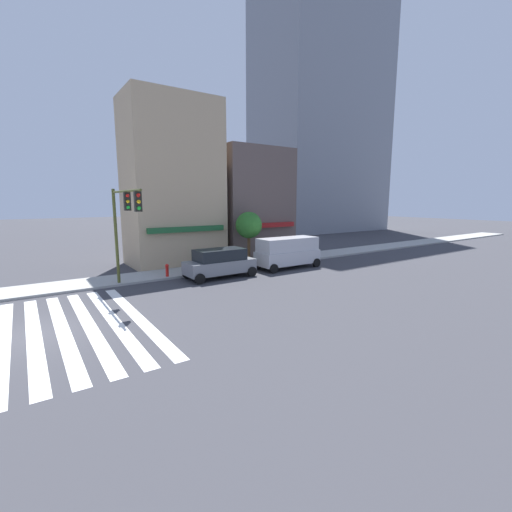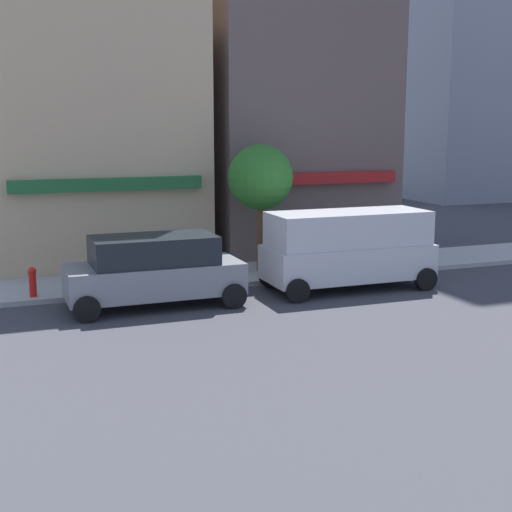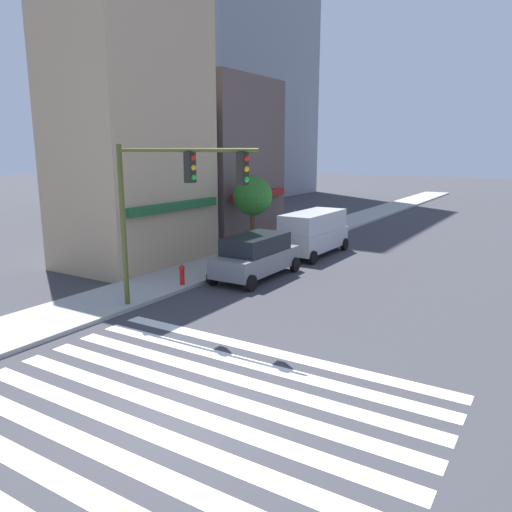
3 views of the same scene
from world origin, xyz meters
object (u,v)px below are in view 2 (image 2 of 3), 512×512
object	(u,v)px
suv_grey	(154,269)
van_silver	(348,247)
fire_hydrant	(32,280)
street_tree	(261,178)
pedestrian_red_jacket	(390,235)

from	to	relation	value
suv_grey	van_silver	bearing A→B (deg)	0.25
fire_hydrant	street_tree	size ratio (longest dim) A/B	0.21
pedestrian_red_jacket	fire_hydrant	xyz separation A→B (m)	(-12.07, -1.04, -0.46)
pedestrian_red_jacket	van_silver	bearing A→B (deg)	-156.04
suv_grey	fire_hydrant	size ratio (longest dim) A/B	5.59
street_tree	suv_grey	bearing A→B (deg)	-146.08
pedestrian_red_jacket	fire_hydrant	world-z (taller)	pedestrian_red_jacket
suv_grey	pedestrian_red_jacket	size ratio (longest dim) A/B	2.66
van_silver	pedestrian_red_jacket	xyz separation A→B (m)	(3.14, 2.74, -0.21)
van_silver	pedestrian_red_jacket	bearing A→B (deg)	41.59
suv_grey	fire_hydrant	bearing A→B (deg)	151.14
pedestrian_red_jacket	suv_grey	bearing A→B (deg)	179.71
pedestrian_red_jacket	street_tree	world-z (taller)	street_tree
street_tree	fire_hydrant	bearing A→B (deg)	-171.33
pedestrian_red_jacket	street_tree	xyz separation A→B (m)	(-4.85, 0.06, 2.10)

